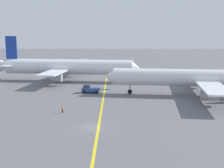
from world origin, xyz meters
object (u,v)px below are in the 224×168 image
pushback_tug (90,89)px  jet_bridge (79,64)px  airliner_being_pushed (199,78)px  airliner_at_gate_left (67,67)px  ground_crew_marshaller_foreground (62,109)px

pushback_tug → jet_bridge: jet_bridge is taller
airliner_being_pushed → pushback_tug: airliner_being_pushed is taller
airliner_being_pushed → jet_bridge: size_ratio=3.13×
airliner_at_gate_left → jet_bridge: bearing=85.7°
airliner_being_pushed → ground_crew_marshaller_foreground: bearing=-151.7°
airliner_being_pushed → pushback_tug: size_ratio=6.18×
airliner_being_pushed → jet_bridge: (-40.46, 48.54, -0.91)m
pushback_tug → ground_crew_marshaller_foreground: 23.16m
airliner_being_pushed → airliner_at_gate_left: bearing=148.2°
ground_crew_marshaller_foreground → jet_bridge: 67.99m
airliner_being_pushed → ground_crew_marshaller_foreground: airliner_being_pushed is taller
airliner_at_gate_left → pushback_tug: bearing=-64.7°
airliner_at_gate_left → jet_bridge: airliner_at_gate_left is taller
airliner_at_gate_left → ground_crew_marshaller_foreground: airliner_at_gate_left is taller
ground_crew_marshaller_foreground → jet_bridge: jet_bridge is taller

